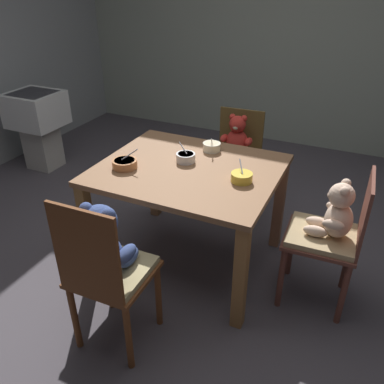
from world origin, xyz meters
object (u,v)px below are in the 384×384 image
at_px(dining_table, 189,183).
at_px(porridge_bowl_yellow_near_right, 242,177).
at_px(teddy_chair_far_center, 236,150).
at_px(teddy_chair_near_right, 332,227).
at_px(porridge_bowl_cream_far_center, 212,147).
at_px(sink_basin, 38,120).
at_px(teddy_chair_near_front, 106,257).
at_px(porridge_bowl_terracotta_near_left, 125,164).
at_px(porridge_bowl_white_center, 186,157).

height_order(dining_table, porridge_bowl_yellow_near_right, porridge_bowl_yellow_near_right).
height_order(teddy_chair_far_center, teddy_chair_near_right, teddy_chair_near_right).
relative_size(porridge_bowl_cream_far_center, sink_basin, 0.16).
height_order(teddy_chair_far_center, porridge_bowl_yellow_near_right, porridge_bowl_yellow_near_right).
bearing_deg(porridge_bowl_cream_far_center, sink_basin, 167.69).
height_order(teddy_chair_far_center, porridge_bowl_cream_far_center, porridge_bowl_cream_far_center).
xyz_separation_m(teddy_chair_far_center, teddy_chair_near_front, (-0.10, -1.67, 0.06)).
bearing_deg(sink_basin, porridge_bowl_cream_far_center, -12.31).
xyz_separation_m(dining_table, porridge_bowl_yellow_near_right, (0.37, -0.04, 0.14)).
bearing_deg(teddy_chair_near_front, porridge_bowl_cream_far_center, -6.15).
bearing_deg(teddy_chair_near_right, porridge_bowl_cream_far_center, -21.87).
bearing_deg(dining_table, porridge_bowl_terracotta_near_left, -154.82).
height_order(porridge_bowl_cream_far_center, sink_basin, porridge_bowl_cream_far_center).
bearing_deg(porridge_bowl_yellow_near_right, sink_basin, 161.62).
bearing_deg(teddy_chair_near_right, sink_basin, -16.81).
bearing_deg(porridge_bowl_white_center, teddy_chair_near_front, -90.63).
distance_m(teddy_chair_near_front, porridge_bowl_white_center, 0.92).
height_order(porridge_bowl_yellow_near_right, sink_basin, porridge_bowl_yellow_near_right).
height_order(dining_table, sink_basin, sink_basin).
bearing_deg(teddy_chair_near_right, porridge_bowl_terracotta_near_left, 5.06).
distance_m(teddy_chair_near_right, sink_basin, 3.07).
relative_size(porridge_bowl_yellow_near_right, sink_basin, 0.16).
height_order(dining_table, teddy_chair_far_center, teddy_chair_far_center).
distance_m(teddy_chair_far_center, porridge_bowl_yellow_near_right, 0.96).
bearing_deg(sink_basin, teddy_chair_near_front, -38.85).
relative_size(teddy_chair_far_center, teddy_chair_near_front, 0.88).
bearing_deg(porridge_bowl_white_center, porridge_bowl_cream_far_center, 70.16).
height_order(teddy_chair_near_front, porridge_bowl_white_center, teddy_chair_near_front).
height_order(teddy_chair_near_right, sink_basin, teddy_chair_near_right).
xyz_separation_m(porridge_bowl_cream_far_center, porridge_bowl_white_center, (-0.09, -0.24, 0.00)).
bearing_deg(porridge_bowl_white_center, porridge_bowl_terracotta_near_left, -142.06).
bearing_deg(porridge_bowl_terracotta_near_left, teddy_chair_near_front, -65.28).
relative_size(teddy_chair_near_right, sink_basin, 1.13).
bearing_deg(teddy_chair_far_center, sink_basin, -90.97).
relative_size(teddy_chair_near_front, sink_basin, 1.21).
bearing_deg(teddy_chair_far_center, teddy_chair_near_right, 43.74).
height_order(teddy_chair_near_right, porridge_bowl_yellow_near_right, teddy_chair_near_right).
bearing_deg(teddy_chair_near_front, porridge_bowl_white_center, -1.97).
relative_size(porridge_bowl_yellow_near_right, porridge_bowl_white_center, 1.00).
bearing_deg(porridge_bowl_yellow_near_right, teddy_chair_far_center, 110.92).
distance_m(teddy_chair_near_front, sink_basin, 2.55).
bearing_deg(porridge_bowl_cream_far_center, porridge_bowl_terracotta_near_left, -129.61).
bearing_deg(dining_table, teddy_chair_near_front, -94.49).
xyz_separation_m(dining_table, teddy_chair_near_right, (0.92, -0.01, -0.08)).
relative_size(dining_table, porridge_bowl_yellow_near_right, 8.80).
height_order(porridge_bowl_yellow_near_right, porridge_bowl_white_center, porridge_bowl_white_center).
height_order(teddy_chair_near_right, porridge_bowl_white_center, teddy_chair_near_right).
distance_m(porridge_bowl_terracotta_near_left, porridge_bowl_white_center, 0.40).
bearing_deg(teddy_chair_near_right, porridge_bowl_yellow_near_right, 1.01).
height_order(teddy_chair_near_front, porridge_bowl_cream_far_center, teddy_chair_near_front).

